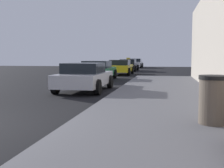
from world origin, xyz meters
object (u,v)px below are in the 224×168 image
(car_silver, at_px, (85,77))
(car_white, at_px, (135,63))
(trash_bin, at_px, (214,100))
(car_yellow, at_px, (120,67))
(car_green, at_px, (98,70))
(car_black, at_px, (128,65))

(car_silver, height_order, car_white, same)
(car_silver, bearing_deg, trash_bin, -54.35)
(car_silver, height_order, car_yellow, same)
(trash_bin, xyz_separation_m, car_green, (-5.47, 12.66, -0.01))
(car_black, relative_size, car_white, 1.03)
(car_white, bearing_deg, trash_bin, -81.43)
(car_green, height_order, car_black, car_black)
(trash_bin, xyz_separation_m, car_black, (-5.01, 25.21, -0.01))
(car_black, bearing_deg, car_green, -92.12)
(trash_bin, distance_m, car_white, 35.25)
(car_white, bearing_deg, car_yellow, -88.72)
(trash_bin, relative_size, car_white, 0.23)
(trash_bin, xyz_separation_m, car_yellow, (-4.89, 18.80, -0.01))
(car_yellow, height_order, car_white, same)
(trash_bin, distance_m, car_yellow, 19.43)
(car_green, relative_size, car_yellow, 1.01)
(car_yellow, height_order, car_black, car_black)
(car_black, bearing_deg, car_silver, -88.76)
(car_silver, relative_size, car_yellow, 1.01)
(car_green, bearing_deg, car_silver, -82.06)
(car_green, relative_size, car_black, 0.94)
(car_yellow, relative_size, car_black, 0.93)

